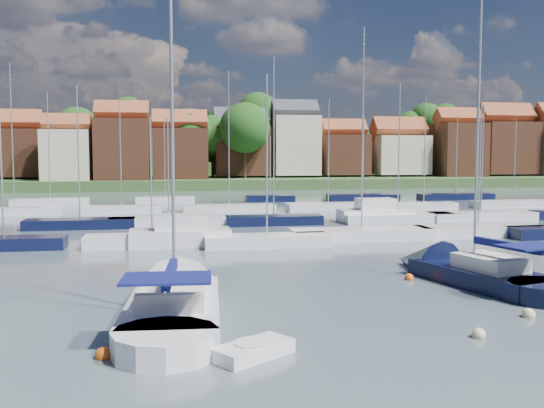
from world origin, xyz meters
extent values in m
plane|color=#425159|center=(0.00, 40.00, 0.00)|extent=(260.00, 260.00, 0.00)
cube|color=silver|center=(-6.17, 0.85, 0.25)|extent=(4.18, 8.65, 1.20)
cone|color=silver|center=(-5.74, 6.08, 0.25)|extent=(3.82, 4.36, 3.50)
cylinder|color=silver|center=(-6.52, -3.33, 0.25)|extent=(3.78, 3.78, 1.20)
cube|color=silver|center=(-6.22, 0.27, 1.20)|extent=(2.73, 3.69, 0.70)
cylinder|color=#B2B2B7|center=(-6.12, 1.43, 8.62)|extent=(0.14, 0.14, 15.53)
cylinder|color=#B2B2B7|center=(-6.32, -0.89, 2.05)|extent=(0.49, 4.65, 0.10)
cube|color=#101551|center=(-6.32, -0.89, 2.20)|extent=(0.67, 4.44, 0.35)
cube|color=#101551|center=(-6.45, -2.40, 2.35)|extent=(3.14, 2.34, 0.08)
cube|color=black|center=(8.99, 4.60, 0.25)|extent=(4.98, 8.13, 1.20)
cone|color=black|center=(7.78, 9.18, 0.25)|extent=(3.99, 4.37, 3.16)
cube|color=silver|center=(9.12, 4.09, 1.20)|extent=(2.94, 3.62, 0.70)
cylinder|color=#B2B2B7|center=(8.86, 5.11, 8.03)|extent=(0.14, 0.14, 14.36)
cylinder|color=#B2B2B7|center=(9.39, 3.07, 2.05)|extent=(1.17, 4.10, 0.10)
cube|color=#101551|center=(9.39, 3.07, 2.20)|extent=(1.31, 3.95, 0.35)
cube|color=#101551|center=(9.74, 1.75, 2.35)|extent=(3.08, 2.52, 0.08)
cube|color=silver|center=(-3.77, -3.95, 0.19)|extent=(2.91, 2.53, 0.53)
cylinder|color=silver|center=(-3.77, -3.95, 0.34)|extent=(1.24, 1.24, 0.34)
sphere|color=#D85914|center=(-8.49, -3.18, 0.00)|extent=(0.52, 0.52, 0.52)
sphere|color=#D85914|center=(-5.88, -1.40, 0.00)|extent=(0.41, 0.41, 0.41)
sphere|color=beige|center=(4.41, -3.35, 0.00)|extent=(0.50, 0.50, 0.50)
sphere|color=#D85914|center=(5.94, 6.35, 0.00)|extent=(0.48, 0.48, 0.48)
sphere|color=beige|center=(7.76, -1.24, 0.00)|extent=(0.52, 0.52, 0.52)
cube|color=black|center=(-17.11, 20.54, 0.35)|extent=(8.01, 2.24, 1.00)
cylinder|color=#B2B2B7|center=(-17.11, 20.54, 5.93)|extent=(0.12, 0.12, 10.16)
cube|color=silver|center=(-7.27, 20.20, 0.35)|extent=(9.22, 2.58, 1.00)
cylinder|color=#B2B2B7|center=(-7.27, 20.20, 4.94)|extent=(0.12, 0.12, 8.18)
cube|color=silver|center=(0.63, 18.61, 0.35)|extent=(8.78, 2.46, 1.00)
cylinder|color=#B2B2B7|center=(0.63, 18.61, 6.38)|extent=(0.12, 0.12, 11.06)
cube|color=silver|center=(8.23, 20.67, 0.35)|extent=(10.79, 3.02, 1.00)
cylinder|color=#B2B2B7|center=(8.23, 20.67, 8.29)|extent=(0.12, 0.12, 14.87)
cube|color=silver|center=(17.98, 21.03, 0.35)|extent=(10.13, 2.84, 1.00)
cylinder|color=#B2B2B7|center=(17.98, 21.03, 5.65)|extent=(0.12, 0.12, 9.59)
cube|color=silver|center=(-5.31, 20.00, 0.50)|extent=(7.00, 2.60, 1.40)
cube|color=silver|center=(-5.31, 20.00, 1.60)|extent=(3.50, 2.20, 1.30)
cube|color=black|center=(-13.55, 31.64, 0.35)|extent=(9.30, 2.60, 1.00)
cylinder|color=#B2B2B7|center=(-13.55, 31.64, 6.59)|extent=(0.12, 0.12, 11.48)
cube|color=silver|center=(-5.94, 32.01, 0.35)|extent=(10.40, 2.91, 1.00)
cylinder|color=#B2B2B7|center=(-5.94, 32.01, 5.24)|extent=(0.12, 0.12, 8.77)
cube|color=black|center=(3.48, 31.28, 0.35)|extent=(8.80, 2.46, 1.00)
cylinder|color=#B2B2B7|center=(3.48, 31.28, 8.01)|extent=(0.12, 0.12, 14.33)
cube|color=silver|center=(15.40, 31.16, 0.35)|extent=(10.73, 3.00, 1.00)
cylinder|color=#B2B2B7|center=(15.40, 31.16, 6.92)|extent=(0.12, 0.12, 12.14)
cube|color=silver|center=(23.82, 30.97, 0.35)|extent=(10.48, 2.93, 1.00)
cylinder|color=#B2B2B7|center=(23.82, 30.97, 5.99)|extent=(0.12, 0.12, 10.28)
cube|color=silver|center=(13.46, 32.00, 0.50)|extent=(7.00, 2.60, 1.40)
cube|color=silver|center=(13.46, 32.00, 1.60)|extent=(3.50, 2.20, 1.30)
cube|color=silver|center=(-21.71, 44.21, 0.35)|extent=(9.71, 2.72, 1.00)
cylinder|color=#B2B2B7|center=(-21.71, 44.21, 8.29)|extent=(0.12, 0.12, 14.88)
cube|color=silver|center=(-10.84, 44.51, 0.35)|extent=(8.49, 2.38, 1.00)
cylinder|color=#B2B2B7|center=(-10.84, 44.51, 6.51)|extent=(0.12, 0.12, 11.31)
cube|color=silver|center=(0.79, 43.78, 0.35)|extent=(10.16, 2.85, 1.00)
cylinder|color=#B2B2B7|center=(0.79, 43.78, 8.15)|extent=(0.12, 0.12, 14.59)
cube|color=silver|center=(12.17, 43.90, 0.35)|extent=(9.53, 2.67, 1.00)
cylinder|color=#B2B2B7|center=(12.17, 43.90, 6.81)|extent=(0.12, 0.12, 11.91)
cube|color=silver|center=(23.16, 42.50, 0.35)|extent=(7.62, 2.13, 1.00)
cylinder|color=#B2B2B7|center=(23.16, 42.50, 6.91)|extent=(0.12, 0.12, 12.13)
cube|color=silver|center=(35.22, 43.59, 0.35)|extent=(10.17, 2.85, 1.00)
cylinder|color=#B2B2B7|center=(35.22, 43.59, 5.72)|extent=(0.12, 0.12, 9.73)
cube|color=silver|center=(-20.26, 56.56, 0.35)|extent=(9.24, 2.59, 1.00)
cylinder|color=#B2B2B7|center=(-20.26, 56.56, 7.43)|extent=(0.12, 0.12, 13.17)
cube|color=silver|center=(-6.08, 57.30, 0.35)|extent=(7.57, 2.12, 1.00)
cylinder|color=#B2B2B7|center=(-6.08, 57.30, 5.97)|extent=(0.12, 0.12, 10.24)
cube|color=black|center=(7.88, 57.47, 0.35)|extent=(6.58, 1.84, 1.00)
cylinder|color=#B2B2B7|center=(7.88, 57.47, 4.85)|extent=(0.12, 0.12, 8.01)
cube|color=black|center=(20.94, 57.40, 0.35)|extent=(9.92, 2.78, 1.00)
cylinder|color=#B2B2B7|center=(20.94, 57.40, 6.31)|extent=(0.12, 0.12, 10.92)
cube|color=black|center=(34.28, 56.37, 0.35)|extent=(10.55, 2.95, 1.00)
cylinder|color=#B2B2B7|center=(34.28, 56.37, 6.61)|extent=(0.12, 0.12, 11.51)
cube|color=#395329|center=(0.00, 117.00, 0.30)|extent=(200.00, 70.00, 3.00)
cube|color=#395329|center=(0.00, 142.00, 5.00)|extent=(200.00, 60.00, 14.00)
cube|color=brown|center=(-33.65, 97.79, 6.56)|extent=(10.37, 9.97, 8.73)
cube|color=brown|center=(-33.65, 97.79, 12.20)|extent=(10.57, 5.13, 5.13)
cube|color=beige|center=(-22.74, 89.00, 6.08)|extent=(8.09, 8.80, 8.96)
cube|color=brown|center=(-22.74, 89.00, 11.55)|extent=(8.25, 4.00, 4.00)
cube|color=brown|center=(-13.35, 89.94, 7.08)|extent=(9.36, 10.17, 10.97)
cube|color=brown|center=(-13.35, 89.94, 13.72)|extent=(9.54, 4.63, 4.63)
cube|color=brown|center=(-3.04, 91.65, 6.31)|extent=(9.90, 8.56, 9.42)
cube|color=brown|center=(-3.04, 91.65, 12.23)|extent=(10.10, 4.90, 4.90)
cube|color=brown|center=(9.10, 96.65, 6.95)|extent=(10.59, 8.93, 9.49)
cube|color=#383A42|center=(9.10, 96.65, 12.99)|extent=(10.80, 5.24, 5.24)
cube|color=beige|center=(19.71, 95.80, 8.02)|extent=(9.01, 8.61, 11.65)
cube|color=#383A42|center=(19.71, 95.80, 14.95)|extent=(9.19, 4.46, 4.46)
cube|color=brown|center=(30.17, 97.00, 6.20)|extent=(9.10, 9.34, 8.00)
cube|color=brown|center=(30.17, 97.00, 11.32)|extent=(9.28, 4.50, 4.50)
cube|color=beige|center=(41.95, 96.59, 6.14)|extent=(10.86, 9.59, 7.88)
cube|color=brown|center=(41.95, 96.59, 11.41)|extent=(11.07, 5.37, 5.37)
cube|color=brown|center=(53.76, 93.92, 7.09)|extent=(9.18, 9.96, 10.97)
cube|color=brown|center=(53.76, 93.92, 13.70)|extent=(9.36, 4.54, 4.54)
cube|color=brown|center=(65.18, 95.21, 7.58)|extent=(11.39, 9.67, 10.76)
cube|color=brown|center=(65.18, 95.21, 14.36)|extent=(11.62, 5.64, 5.64)
cylinder|color=#382619|center=(56.77, 115.51, 8.51)|extent=(0.50, 0.50, 4.47)
sphere|color=#1E4F18|center=(56.77, 115.51, 14.58)|extent=(8.18, 8.18, 8.18)
cylinder|color=#382619|center=(3.46, 95.93, 3.83)|extent=(0.50, 0.50, 4.46)
sphere|color=#1E4F18|center=(3.46, 95.93, 9.88)|extent=(8.15, 8.15, 8.15)
cylinder|color=#382619|center=(15.22, 113.68, 8.58)|extent=(0.50, 0.50, 5.15)
sphere|color=#1E4F18|center=(15.22, 113.68, 15.56)|extent=(9.41, 9.41, 9.41)
cylinder|color=#382619|center=(-13.54, 116.31, 8.68)|extent=(0.50, 0.50, 4.56)
sphere|color=#1E4F18|center=(-13.54, 116.31, 14.87)|extent=(8.34, 8.34, 8.34)
cylinder|color=#382619|center=(-23.24, 105.25, 4.18)|extent=(0.50, 0.50, 5.15)
sphere|color=#1E4F18|center=(-23.24, 105.25, 11.17)|extent=(9.42, 9.42, 9.42)
cylinder|color=#382619|center=(13.76, 104.71, 3.48)|extent=(0.50, 0.50, 3.77)
sphere|color=#1E4F18|center=(13.76, 104.71, 8.60)|extent=(6.89, 6.89, 6.89)
cylinder|color=#382619|center=(9.05, 90.94, 4.21)|extent=(0.50, 0.50, 5.21)
sphere|color=#1E4F18|center=(9.05, 90.94, 11.28)|extent=(9.53, 9.53, 9.53)
cylinder|color=#382619|center=(61.93, 101.62, 3.09)|extent=(0.50, 0.50, 2.97)
sphere|color=#1E4F18|center=(61.93, 101.62, 7.12)|extent=(5.44, 5.44, 5.44)
cylinder|color=#382619|center=(-1.15, 93.75, 4.02)|extent=(0.50, 0.50, 4.84)
sphere|color=#1E4F18|center=(-1.15, 93.75, 10.59)|extent=(8.85, 8.85, 8.85)
cylinder|color=#382619|center=(52.68, 115.72, 8.17)|extent=(0.50, 0.50, 3.72)
sphere|color=#1E4F18|center=(52.68, 115.72, 13.21)|extent=(6.80, 6.80, 6.80)
cylinder|color=#382619|center=(54.05, 94.13, 3.62)|extent=(0.50, 0.50, 4.05)
sphere|color=#1E4F18|center=(54.05, 94.13, 9.11)|extent=(7.40, 7.40, 7.40)
cylinder|color=#382619|center=(6.84, 113.29, 7.91)|extent=(0.50, 0.50, 3.93)
sphere|color=#1E4F18|center=(6.84, 113.29, 13.24)|extent=(7.19, 7.19, 7.19)
cylinder|color=#382619|center=(30.65, 100.17, 3.51)|extent=(0.50, 0.50, 3.82)
sphere|color=#1E4F18|center=(30.65, 100.17, 8.70)|extent=(6.99, 6.99, 6.99)
cylinder|color=#382619|center=(-17.44, 93.12, 3.34)|extent=(0.50, 0.50, 3.48)
sphere|color=#1E4F18|center=(-17.44, 93.12, 8.07)|extent=(6.37, 6.37, 6.37)
cylinder|color=#382619|center=(57.51, 102.81, 3.09)|extent=(0.50, 0.50, 2.99)
sphere|color=#1E4F18|center=(57.51, 102.81, 7.14)|extent=(5.46, 5.46, 5.46)
cylinder|color=#382619|center=(3.61, 99.04, 3.22)|extent=(0.50, 0.50, 3.25)
sphere|color=#1E4F18|center=(3.61, 99.04, 7.63)|extent=(5.94, 5.94, 5.94)
cylinder|color=#382619|center=(-3.05, 100.73, 3.09)|extent=(0.50, 0.50, 2.98)
sphere|color=#1E4F18|center=(-3.05, 100.73, 7.14)|extent=(5.46, 5.46, 5.46)
cylinder|color=#382619|center=(64.66, 121.74, 9.36)|extent=(0.50, 0.50, 4.29)
sphere|color=#1E4F18|center=(64.66, 121.74, 15.17)|extent=(7.84, 7.84, 7.84)
camera|label=1|loc=(-6.58, -22.66, 6.52)|focal=40.00mm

